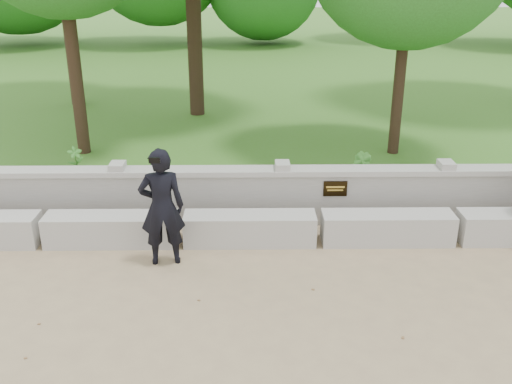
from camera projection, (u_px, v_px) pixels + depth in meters
ground at (337, 317)px, 6.59m from camera, size 80.00×80.00×0.00m
lawn at (278, 79)px, 19.53m from camera, size 40.00×22.00×0.25m
concrete_bench at (319, 228)px, 8.27m from camera, size 11.90×0.45×0.45m
parapet_wall at (314, 195)px, 8.83m from camera, size 12.50×0.35×0.90m
man_main at (162, 207)px, 7.50m from camera, size 0.65×0.58×1.63m
shrub_a at (76, 161)px, 10.21m from camera, size 0.33×0.31×0.52m
shrub_b at (361, 172)px, 9.44m from camera, size 0.43×0.46×0.66m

